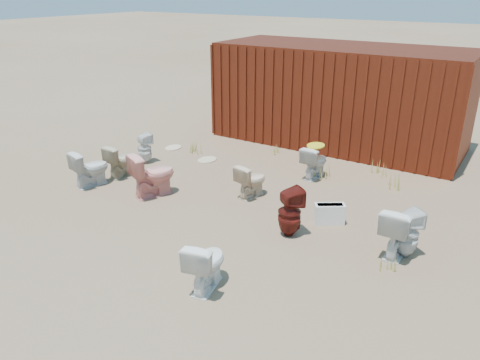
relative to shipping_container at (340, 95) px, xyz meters
The scene contains 22 objects.
ground 5.34m from the shipping_container, 90.00° to the right, with size 100.00×100.00×0.00m, color brown.
shipping_container is the anchor object (origin of this frame).
toilet_front_a 6.19m from the shipping_container, 120.04° to the right, with size 0.41×0.72×0.74m, color silver.
toilet_front_pink 5.34m from the shipping_container, 108.79° to the right, with size 0.48×0.84×0.85m, color #F99C90.
toilet_front_c 6.96m from the shipping_container, 82.48° to the right, with size 0.41×0.71×0.73m, color white.
toilet_front_maroon 5.21m from the shipping_container, 76.63° to the right, with size 0.37×0.37×0.81m, color #56140E.
toilet_front_e 5.48m from the shipping_container, 58.98° to the right, with size 0.44×0.77×0.79m, color white.
toilet_back_a 4.94m from the shipping_container, 129.18° to the right, with size 0.31×0.32×0.69m, color white.
toilet_back_beige_left 5.53m from the shipping_container, 122.30° to the right, with size 0.39×0.68×0.70m, color #BDAD8A.
toilet_back_beige_right 4.14m from the shipping_container, 91.38° to the right, with size 0.37×0.64×0.65m, color beige.
toilet_back_yellowlid 2.72m from the shipping_container, 78.41° to the right, with size 0.38×0.67×0.69m, color white.
toilet_back_e 5.55m from the shipping_container, 57.76° to the right, with size 0.34×0.34×0.74m, color silver.
yellow_lid 2.63m from the shipping_container, 78.41° to the right, with size 0.35×0.43×0.03m, color yellow.
loose_tank 4.68m from the shipping_container, 69.76° to the right, with size 0.50×0.20×0.35m, color white.
loose_lid_near 3.71m from the shipping_container, 124.25° to the right, with size 0.38×0.49×0.02m, color beige.
loose_lid_far 4.32m from the shipping_container, 140.42° to the right, with size 0.36×0.47×0.02m, color beige.
weed_clump_a 3.79m from the shipping_container, 132.82° to the right, with size 0.36×0.36×0.29m, color #9A953D.
weed_clump_b 2.76m from the shipping_container, 75.89° to the right, with size 0.32×0.32×0.31m, color #9A953D.
weed_clump_c 3.26m from the shipping_container, 46.46° to the right, with size 0.36×0.36×0.33m, color #9A953D.
weed_clump_d 2.17m from the shipping_container, 115.89° to the right, with size 0.30×0.30×0.26m, color #9A953D.
weed_clump_e 2.57m from the shipping_container, 46.48° to the right, with size 0.34×0.34×0.28m, color #9A953D.
weed_clump_f 5.98m from the shipping_container, 61.21° to the right, with size 0.28×0.28×0.21m, color #9A953D.
Camera 1 is at (4.08, -5.82, 3.73)m, focal length 35.00 mm.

